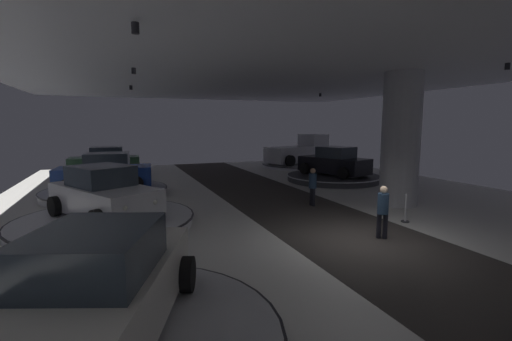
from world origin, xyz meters
name	(u,v)px	position (x,y,z in m)	size (l,w,h in m)	color
ground	(363,242)	(0.00, 0.00, -0.02)	(24.00, 44.00, 0.06)	silver
ceiling_with_spotlights	(371,44)	(0.00, 0.00, 5.55)	(24.00, 44.00, 0.39)	silver
column_right	(401,140)	(4.39, 3.31, 2.75)	(1.54, 1.54, 5.50)	#ADADB2
display_platform_mid_left	(106,222)	(-7.05, 4.28, 0.18)	(5.76, 5.76, 0.33)	silver
display_car_mid_left	(104,194)	(-7.06, 4.30, 1.10)	(3.67, 4.54, 1.71)	silver
display_platform_deep_right	(298,165)	(6.80, 16.68, 0.15)	(5.68, 5.68, 0.28)	silver
pickup_truck_deep_right	(301,152)	(7.11, 16.77, 1.21)	(5.66, 3.70, 2.30)	silver
display_platform_far_right	(333,177)	(5.48, 9.72, 0.20)	(5.62, 5.62, 0.36)	#333338
display_car_far_right	(334,162)	(5.49, 9.69, 1.12)	(3.22, 4.55, 1.71)	black
display_platform_far_left	(106,192)	(-7.19, 9.82, 0.19)	(5.68, 5.68, 0.34)	#B7B7BC
display_car_far_left	(105,173)	(-7.15, 9.82, 1.11)	(4.36, 2.54, 1.71)	navy
display_car_near_left	(100,289)	(-6.90, -2.73, 0.99)	(3.33, 4.57, 1.71)	silver
display_platform_deep_left	(105,175)	(-7.38, 16.46, 0.14)	(5.44, 5.44, 0.24)	#333338
display_car_deep_left	(105,161)	(-7.35, 16.46, 1.01)	(4.27, 2.28, 1.71)	#2D5638
visitor_walking_near	(313,184)	(0.90, 4.43, 0.91)	(0.32, 0.32, 1.59)	black
visitor_walking_far	(383,209)	(0.65, -0.02, 0.91)	(0.32, 0.32, 1.59)	black
stanchion_a	(406,212)	(2.65, 1.09, 0.37)	(0.28, 0.28, 1.01)	#333338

